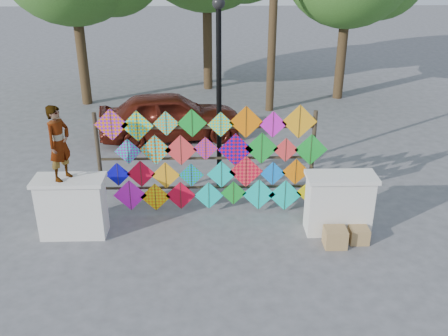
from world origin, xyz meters
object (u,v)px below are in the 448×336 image
(kite_rack, at_px, (211,161))
(vendor_woman, at_px, (59,143))
(sedan, at_px, (170,116))
(lamppost, at_px, (219,78))

(kite_rack, xyz_separation_m, vendor_woman, (-2.89, -0.93, 0.81))
(vendor_woman, height_order, sedan, vendor_woman)
(kite_rack, distance_m, vendor_woman, 3.14)
(kite_rack, distance_m, sedan, 4.74)
(sedan, bearing_deg, lamppost, -167.19)
(kite_rack, relative_size, sedan, 1.16)
(kite_rack, xyz_separation_m, sedan, (-1.23, 4.56, -0.49))
(kite_rack, height_order, vendor_woman, vendor_woman)
(sedan, bearing_deg, vendor_woman, 152.63)
(vendor_woman, xyz_separation_m, sedan, (1.66, 5.48, -1.30))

